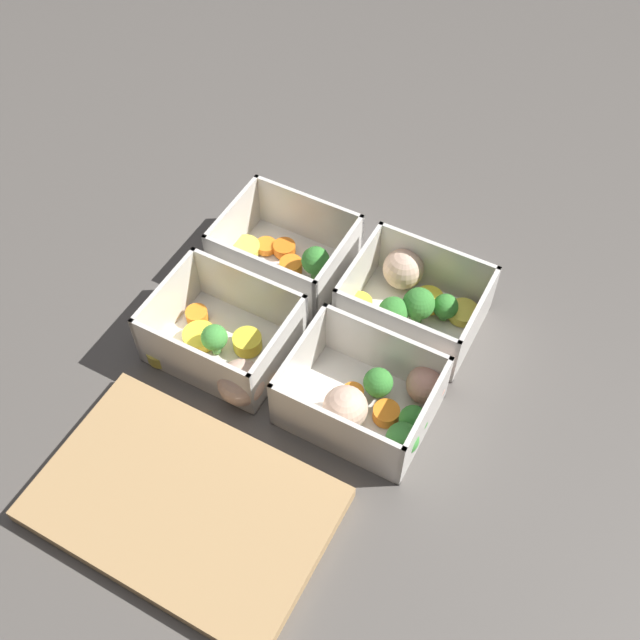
{
  "coord_description": "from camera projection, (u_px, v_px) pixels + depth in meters",
  "views": [
    {
      "loc": [
        -0.24,
        0.45,
        0.69
      ],
      "look_at": [
        0.0,
        0.0,
        0.03
      ],
      "focal_mm": 42.0,
      "sensor_mm": 36.0,
      "label": 1
    }
  ],
  "objects": [
    {
      "name": "container_far_left",
      "position": [
        373.0,
        400.0,
        0.77
      ],
      "size": [
        0.16,
        0.13,
        0.07
      ],
      "color": "silver",
      "rests_on": "ground_plane"
    },
    {
      "name": "cutting_board",
      "position": [
        184.0,
        504.0,
        0.72
      ],
      "size": [
        0.28,
        0.18,
        0.02
      ],
      "color": "tan",
      "rests_on": "ground_plane"
    },
    {
      "name": "container_far_right",
      "position": [
        225.0,
        348.0,
        0.81
      ],
      "size": [
        0.16,
        0.13,
        0.07
      ],
      "color": "silver",
      "rests_on": "ground_plane"
    },
    {
      "name": "ground_plane",
      "position": [
        320.0,
        333.0,
        0.86
      ],
      "size": [
        4.0,
        4.0,
        0.0
      ],
      "primitive_type": "plane",
      "color": "#56514C"
    },
    {
      "name": "container_near_right",
      "position": [
        281.0,
        257.0,
        0.89
      ],
      "size": [
        0.16,
        0.13,
        0.07
      ],
      "color": "silver",
      "rests_on": "ground_plane"
    },
    {
      "name": "container_near_left",
      "position": [
        412.0,
        303.0,
        0.85
      ],
      "size": [
        0.16,
        0.15,
        0.07
      ],
      "color": "silver",
      "rests_on": "ground_plane"
    }
  ]
}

